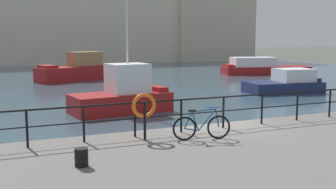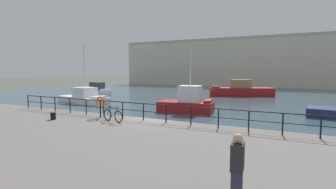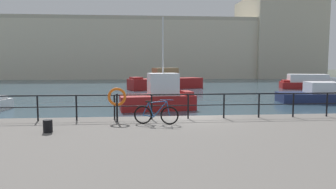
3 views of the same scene
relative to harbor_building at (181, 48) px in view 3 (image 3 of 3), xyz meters
The scene contains 12 objects.
ground_plane 55.78m from the harbor_building, 97.24° to the right, with size 240.00×240.00×0.00m, color #4C5147.
water_basin 26.51m from the harbor_building, 105.74° to the right, with size 80.00×60.00×0.01m, color #385160.
quay_promenade 62.15m from the harbor_building, 96.48° to the right, with size 56.00×13.00×0.91m, color slate.
harbor_building is the anchor object (origin of this frame).
moored_cabin_cruiser 44.61m from the harbor_building, 83.09° to the right, with size 5.61×3.29×1.69m.
moored_red_daysailer 30.29m from the harbor_building, 101.36° to the right, with size 9.67×5.81×2.59m.
moored_blue_motorboat 47.70m from the harbor_building, 99.45° to the right, with size 5.39×2.92×6.43m.
moored_white_yacht 33.87m from the harbor_building, 67.76° to the right, with size 9.64×5.26×1.80m.
quay_railing 56.20m from the harbor_building, 95.68° to the right, with size 25.13×0.07×1.08m.
parked_bicycle 57.74m from the harbor_building, 98.55° to the right, with size 1.74×0.46×0.98m.
mooring_bollard 59.53m from the harbor_building, 102.04° to the right, with size 0.32×0.32×0.44m, color black.
life_ring_stand 57.23m from the harbor_building, 100.20° to the right, with size 0.75×0.16×1.40m.
Camera 3 is at (-2.25, -14.44, 3.34)m, focal length 34.78 mm.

